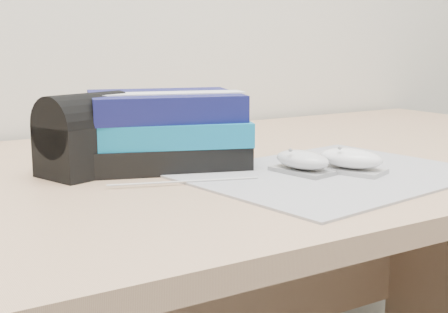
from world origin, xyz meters
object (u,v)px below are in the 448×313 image
mouse_front (351,160)px  book_stack (167,129)px  pouch (87,135)px  mouse_rear (302,162)px  desk (221,281)px

mouse_front → book_stack: bearing=133.1°
book_stack → pouch: size_ratio=1.88×
mouse_rear → book_stack: 0.22m
mouse_rear → book_stack: bearing=127.2°
desk → book_stack: bearing=-163.8°
book_stack → mouse_rear: bearing=-52.8°
mouse_front → pouch: size_ratio=0.74×
mouse_rear → book_stack: book_stack is taller
desk → pouch: (-0.25, -0.04, 0.29)m
mouse_rear → book_stack: (-0.13, 0.17, 0.04)m
mouse_front → book_stack: (-0.19, 0.21, 0.04)m
mouse_rear → mouse_front: (0.06, -0.03, 0.00)m
book_stack → mouse_front: bearing=-46.9°
desk → book_stack: book_stack is taller
desk → mouse_rear: mouse_rear is taller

